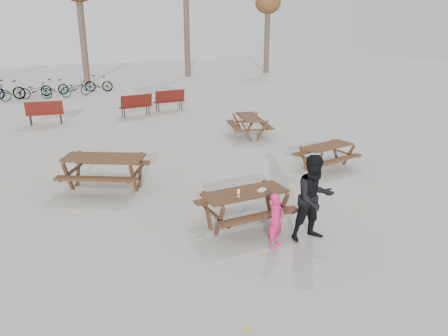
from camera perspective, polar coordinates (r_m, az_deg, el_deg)
name	(u,v)px	position (r m, az deg, el deg)	size (l,w,h in m)	color
ground	(245,225)	(9.53, 2.71, -7.44)	(80.00, 80.00, 0.00)	gray
main_picnic_table	(245,200)	(9.29, 2.76, -4.18)	(1.80, 1.45, 0.78)	#361C13
food_tray	(262,190)	(9.27, 4.99, -2.90)	(0.18, 0.11, 0.04)	white
bread_roll	(262,188)	(9.26, 5.00, -2.66)	(0.14, 0.06, 0.05)	tan
soda_bottle	(239,194)	(8.92, 1.91, -3.35)	(0.07, 0.07, 0.17)	silver
child	(276,221)	(8.49, 6.81, -6.85)	(0.40, 0.26, 1.10)	#D61A5E
adult	(314,198)	(8.77, 11.70, -3.88)	(0.86, 0.67, 1.77)	black
picnic_table_east	(326,156)	(13.39, 13.24, 1.48)	(1.62, 1.31, 0.70)	#361C13
picnic_table_north	(105,173)	(11.79, -15.28, -0.58)	(2.04, 1.64, 0.88)	#361C13
picnic_table_far	(249,126)	(16.72, 3.35, 5.46)	(1.78, 1.44, 0.77)	#361C13
park_bench_row	(80,110)	(20.17, -18.30, 7.21)	(11.29, 1.97, 1.03)	#5A1712
bicycle_row	(43,89)	(27.46, -22.60, 9.51)	(7.74, 2.44, 1.11)	black
fallen_leaves	(216,184)	(11.78, -1.08, -2.16)	(11.00, 11.00, 0.01)	gold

